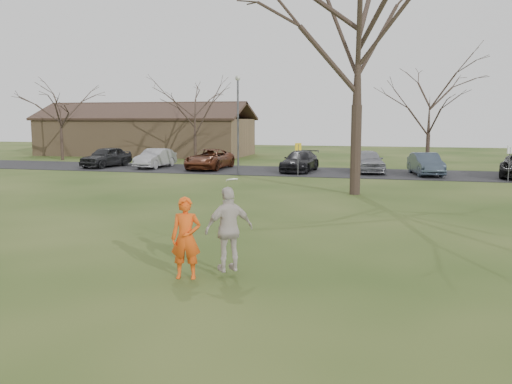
# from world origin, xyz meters

# --- Properties ---
(ground) EXTENTS (120.00, 120.00, 0.00)m
(ground) POSITION_xyz_m (0.00, 0.00, 0.00)
(ground) COLOR #1E380F
(ground) RESTS_ON ground
(parking_strip) EXTENTS (62.00, 6.50, 0.04)m
(parking_strip) POSITION_xyz_m (0.00, 25.00, 0.02)
(parking_strip) COLOR black
(parking_strip) RESTS_ON ground
(player_defender) EXTENTS (0.75, 0.57, 1.86)m
(player_defender) POSITION_xyz_m (-0.66, 0.26, 0.93)
(player_defender) COLOR #EE5113
(player_defender) RESTS_ON ground
(car_0) EXTENTS (2.51, 4.58, 1.48)m
(car_0) POSITION_xyz_m (-16.74, 24.71, 0.78)
(car_0) COLOR black
(car_0) RESTS_ON parking_strip
(car_1) EXTENTS (1.68, 4.21, 1.36)m
(car_1) POSITION_xyz_m (-13.01, 25.09, 0.72)
(car_1) COLOR #9B9A9F
(car_1) RESTS_ON parking_strip
(car_2) EXTENTS (2.44, 5.07, 1.39)m
(car_2) POSITION_xyz_m (-8.85, 25.04, 0.74)
(car_2) COLOR #572714
(car_2) RESTS_ON parking_strip
(car_3) EXTENTS (2.21, 4.80, 1.36)m
(car_3) POSITION_xyz_m (-2.39, 24.88, 0.72)
(car_3) COLOR black
(car_3) RESTS_ON parking_strip
(car_4) EXTENTS (2.70, 4.70, 1.50)m
(car_4) POSITION_xyz_m (2.05, 25.42, 0.79)
(car_4) COLOR gray
(car_4) RESTS_ON parking_strip
(car_5) EXTENTS (2.27, 4.43, 1.39)m
(car_5) POSITION_xyz_m (5.66, 24.65, 0.74)
(car_5) COLOR #333F4D
(car_5) RESTS_ON parking_strip
(catching_play) EXTENTS (1.18, 1.07, 2.13)m
(catching_play) POSITION_xyz_m (0.26, 0.57, 1.12)
(catching_play) COLOR beige
(catching_play) RESTS_ON ground
(building) EXTENTS (20.60, 8.50, 5.14)m
(building) POSITION_xyz_m (-20.00, 38.00, 1.93)
(building) COLOR #8C6D4C
(building) RESTS_ON ground
(lamp_post) EXTENTS (0.34, 0.34, 6.27)m
(lamp_post) POSITION_xyz_m (-6.00, 22.50, 3.97)
(lamp_post) COLOR #47474C
(lamp_post) RESTS_ON ground
(sign_yellow) EXTENTS (0.35, 0.35, 2.08)m
(sign_yellow) POSITION_xyz_m (-2.00, 22.00, 1.45)
(sign_yellow) COLOR #47474C
(sign_yellow) RESTS_ON ground
(sign_white) EXTENTS (0.35, 0.35, 2.08)m
(sign_white) POSITION_xyz_m (10.00, 22.00, 1.45)
(sign_white) COLOR #47474C
(sign_white) RESTS_ON ground
(big_tree) EXTENTS (9.00, 9.00, 14.00)m
(big_tree) POSITION_xyz_m (2.00, 15.00, 7.00)
(big_tree) COLOR #352821
(big_tree) RESTS_ON ground
(small_tree_row) EXTENTS (55.00, 5.90, 8.50)m
(small_tree_row) POSITION_xyz_m (4.38, 30.06, 3.89)
(small_tree_row) COLOR #352821
(small_tree_row) RESTS_ON ground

